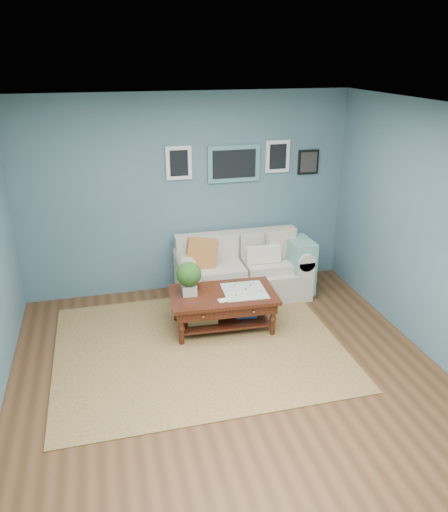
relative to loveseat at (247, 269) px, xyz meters
name	(u,v)px	position (x,y,z in m)	size (l,w,h in m)	color
room_shell	(237,263)	(-0.71, -1.97, 0.98)	(5.00, 5.02, 2.70)	brown
area_rug	(199,346)	(-0.93, -1.16, -0.38)	(3.21, 2.57, 0.01)	brown
loveseat	(247,269)	(0.00, 0.00, 0.00)	(1.82, 0.83, 0.94)	beige
coffee_table	(217,299)	(-0.61, -0.80, 0.01)	(1.30, 0.80, 0.88)	black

